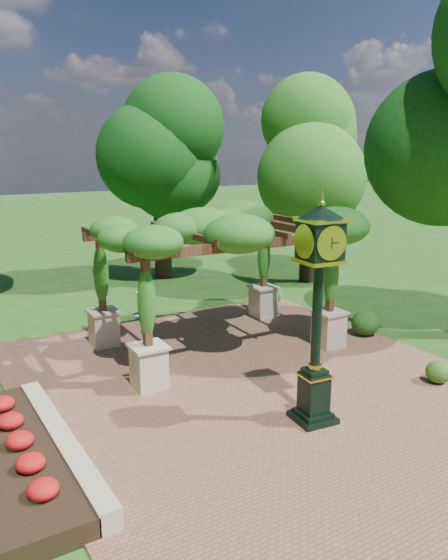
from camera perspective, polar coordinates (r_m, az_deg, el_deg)
ground at (r=12.00m, az=6.42°, el=-12.69°), size 120.00×120.00×0.00m
brick_plaza at (r=12.72m, az=3.61°, el=-10.96°), size 10.00×12.00×0.04m
border_wall at (r=10.49m, az=-16.55°, el=-16.09°), size 0.35×5.00×0.40m
flower_bed at (r=10.36m, az=-21.55°, el=-17.06°), size 1.50×5.00×0.36m
pedestal_clock at (r=10.40m, az=9.79°, el=-1.62°), size 0.94×0.94×4.35m
pergola at (r=14.29m, az=-0.87°, el=4.93°), size 6.18×3.97×3.84m
sundial at (r=17.63m, az=-8.48°, el=-2.78°), size 0.61×0.61×0.87m
shrub_front at (r=13.64m, az=21.49°, el=-8.92°), size 0.67×0.67×0.52m
shrub_mid at (r=16.29m, az=14.53°, el=-4.38°), size 1.02×1.02×0.72m
shrub_back at (r=19.08m, az=5.11°, el=-1.58°), size 0.79×0.79×0.58m
tree_north at (r=22.68m, az=-6.67°, el=13.55°), size 3.77×3.77×7.80m
tree_east_far at (r=21.99m, az=9.08°, el=13.08°), size 4.20×4.20×7.53m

